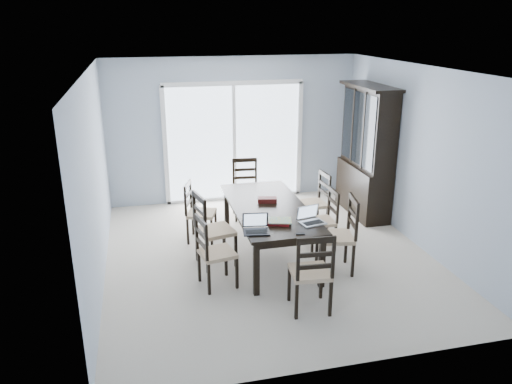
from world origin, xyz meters
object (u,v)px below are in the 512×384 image
at_px(game_box, 267,200).
at_px(laptop_silver, 313,220).
at_px(chair_right_mid, 326,213).
at_px(chair_end_near, 313,265).
at_px(dining_table, 269,212).
at_px(chair_left_far, 195,205).
at_px(cell_phone, 300,234).
at_px(chair_right_near, 344,227).
at_px(laptop_dark, 256,229).
at_px(chair_end_far, 245,182).
at_px(hot_tub, 211,158).
at_px(chair_left_near, 210,245).
at_px(chair_left_mid, 208,222).
at_px(chair_right_far, 318,195).
at_px(china_hutch, 366,153).

bearing_deg(game_box, laptop_silver, -67.95).
height_order(chair_right_mid, chair_end_near, chair_end_near).
bearing_deg(dining_table, chair_right_mid, 5.10).
bearing_deg(chair_left_far, cell_phone, 49.29).
xyz_separation_m(chair_right_mid, chair_end_near, (-0.79, -1.61, 0.07)).
height_order(chair_right_near, game_box, chair_right_near).
bearing_deg(laptop_dark, chair_right_near, 16.80).
distance_m(chair_left_far, chair_right_mid, 1.95).
height_order(chair_end_far, game_box, chair_end_far).
bearing_deg(hot_tub, chair_left_far, -103.19).
distance_m(dining_table, laptop_silver, 0.82).
height_order(chair_left_near, chair_end_far, chair_end_far).
height_order(laptop_silver, game_box, laptop_silver).
relative_size(chair_left_near, game_box, 4.08).
height_order(dining_table, chair_left_far, chair_left_far).
relative_size(dining_table, chair_end_far, 1.94).
bearing_deg(chair_right_mid, chair_left_near, 113.06).
bearing_deg(chair_left_mid, cell_phone, 34.69).
relative_size(chair_right_mid, laptop_silver, 2.92).
relative_size(dining_table, laptop_silver, 6.27).
relative_size(laptop_silver, cell_phone, 3.25).
bearing_deg(game_box, laptop_dark, -111.80).
bearing_deg(chair_end_far, chair_end_near, 97.03).
bearing_deg(hot_tub, laptop_dark, -91.45).
bearing_deg(chair_left_far, dining_table, 68.53).
xyz_separation_m(chair_left_mid, game_box, (0.88, 0.26, 0.15)).
bearing_deg(chair_right_far, laptop_silver, 153.09).
height_order(china_hutch, laptop_dark, china_hutch).
relative_size(china_hutch, chair_left_mid, 1.83).
relative_size(chair_end_near, chair_end_far, 1.02).
bearing_deg(chair_left_far, chair_left_near, 18.94).
distance_m(chair_right_mid, laptop_dark, 1.58).
xyz_separation_m(chair_right_far, laptop_silver, (-0.61, -1.46, 0.23)).
bearing_deg(game_box, chair_left_mid, -163.33).
height_order(chair_right_near, chair_right_far, chair_right_near).
xyz_separation_m(chair_left_mid, chair_end_near, (0.96, -1.44, -0.03)).
distance_m(chair_left_near, chair_right_mid, 1.96).
xyz_separation_m(chair_left_far, game_box, (0.95, -0.62, 0.22)).
xyz_separation_m(chair_end_near, laptop_dark, (-0.48, 0.70, 0.19)).
distance_m(laptop_silver, hot_tub, 4.40).
bearing_deg(laptop_dark, chair_end_near, -48.07).
bearing_deg(chair_left_mid, hot_tub, 158.09).
height_order(dining_table, chair_left_mid, chair_left_mid).
distance_m(chair_right_near, hot_tub, 4.41).
xyz_separation_m(chair_right_near, chair_end_near, (-0.75, -0.90, -0.02)).
distance_m(chair_right_mid, game_box, 0.90).
relative_size(dining_table, chair_end_near, 1.91).
distance_m(chair_right_near, chair_right_mid, 0.72).
height_order(chair_right_mid, laptop_silver, chair_right_mid).
relative_size(chair_left_mid, chair_right_near, 1.01).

